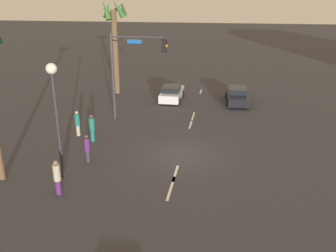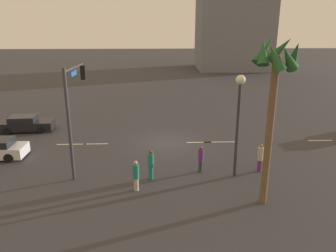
# 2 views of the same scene
# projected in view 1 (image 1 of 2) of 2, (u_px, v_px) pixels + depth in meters

# --- Properties ---
(ground_plane) EXTENTS (220.00, 220.00, 0.00)m
(ground_plane) POSITION_uv_depth(u_px,v_px,m) (181.00, 155.00, 22.54)
(ground_plane) COLOR #333338
(lane_stripe_2) EXTENTS (2.50, 0.14, 0.01)m
(lane_stripe_2) POSITION_uv_depth(u_px,v_px,m) (171.00, 188.00, 18.67)
(lane_stripe_2) COLOR silver
(lane_stripe_2) RESTS_ON ground_plane
(lane_stripe_3) EXTENTS (2.00, 0.14, 0.01)m
(lane_stripe_3) POSITION_uv_depth(u_px,v_px,m) (175.00, 173.00, 20.18)
(lane_stripe_3) COLOR silver
(lane_stripe_3) RESTS_ON ground_plane
(lane_stripe_4) EXTENTS (1.88, 0.14, 0.01)m
(lane_stripe_4) POSITION_uv_depth(u_px,v_px,m) (191.00, 124.00, 27.77)
(lane_stripe_4) COLOR silver
(lane_stripe_4) RESTS_ON ground_plane
(lane_stripe_5) EXTENTS (2.28, 0.14, 0.01)m
(lane_stripe_5) POSITION_uv_depth(u_px,v_px,m) (193.00, 116.00, 29.56)
(lane_stripe_5) COLOR silver
(lane_stripe_5) RESTS_ON ground_plane
(lane_stripe_6) EXTENTS (1.87, 0.14, 0.01)m
(lane_stripe_6) POSITION_uv_depth(u_px,v_px,m) (201.00, 92.00, 37.12)
(lane_stripe_6) COLOR silver
(lane_stripe_6) RESTS_ON ground_plane
(car_0) EXTENTS (4.29, 1.94, 1.38)m
(car_0) POSITION_uv_depth(u_px,v_px,m) (172.00, 93.00, 34.03)
(car_0) COLOR silver
(car_0) RESTS_ON ground_plane
(car_1) EXTENTS (4.65, 2.14, 1.37)m
(car_1) POSITION_uv_depth(u_px,v_px,m) (237.00, 96.00, 33.18)
(car_1) COLOR black
(car_1) RESTS_ON ground_plane
(traffic_signal) EXTENTS (0.43, 4.42, 6.75)m
(traffic_signal) POSITION_uv_depth(u_px,v_px,m) (129.00, 64.00, 27.14)
(traffic_signal) COLOR #38383D
(traffic_signal) RESTS_ON ground_plane
(streetlamp) EXTENTS (0.56, 0.56, 6.28)m
(streetlamp) POSITION_uv_depth(u_px,v_px,m) (55.00, 100.00, 18.31)
(streetlamp) COLOR #2D2D33
(streetlamp) RESTS_ON ground_plane
(pedestrian_0) EXTENTS (0.42, 0.42, 1.81)m
(pedestrian_0) POSITION_uv_depth(u_px,v_px,m) (78.00, 123.00, 25.29)
(pedestrian_0) COLOR #B2A58C
(pedestrian_0) RESTS_ON ground_plane
(pedestrian_1) EXTENTS (0.39, 0.39, 1.89)m
(pedestrian_1) POSITION_uv_depth(u_px,v_px,m) (92.00, 127.00, 24.30)
(pedestrian_1) COLOR #1E7266
(pedestrian_1) RESTS_ON ground_plane
(pedestrian_2) EXTENTS (0.45, 0.45, 1.85)m
(pedestrian_2) POSITION_uv_depth(u_px,v_px,m) (57.00, 177.00, 17.78)
(pedestrian_2) COLOR #59266B
(pedestrian_2) RESTS_ON ground_plane
(pedestrian_3) EXTENTS (0.34, 0.34, 1.73)m
(pedestrian_3) POSITION_uv_depth(u_px,v_px,m) (87.00, 148.00, 21.28)
(pedestrian_3) COLOR #333338
(pedestrian_3) RESTS_ON ground_plane
(palm_tree_0) EXTENTS (2.56, 2.54, 9.14)m
(palm_tree_0) POSITION_uv_depth(u_px,v_px,m) (115.00, 31.00, 34.45)
(palm_tree_0) COLOR brown
(palm_tree_0) RESTS_ON ground_plane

